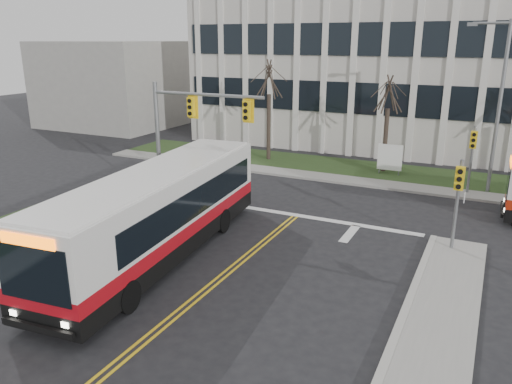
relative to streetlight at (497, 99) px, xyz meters
The scene contains 13 objects.
ground 18.81m from the streetlight, 116.37° to the right, with size 120.00×120.00×0.00m, color black.
sidewalk_cross 6.04m from the streetlight, 161.74° to the right, with size 44.00×1.60×0.14m, color #9E9B93.
building_lawn 6.23m from the streetlight, 149.29° to the left, with size 44.00×5.00×0.12m, color #2A411C.
office_building 14.15m from the streetlight, 102.38° to the left, with size 40.00×16.00×12.00m, color beige.
building_annex 35.43m from the streetlight, 163.93° to the left, with size 12.00×12.00×8.00m, color #9E9B93.
mast_arm_signal 16.39m from the streetlight, 146.49° to the right, with size 6.11×0.38×6.20m.
signal_pole_near 9.72m from the streetlight, 95.10° to the right, with size 0.34×0.39×3.80m.
signal_pole_far 2.93m from the streetlight, 136.05° to the right, with size 0.34×0.39×3.80m.
streetlight is the anchor object (origin of this frame).
directory_sign 6.96m from the streetlight, 166.77° to the left, with size 1.50×0.12×2.00m.
tree_left 14.15m from the streetlight, behind, with size 1.80×1.80×7.70m.
tree_mid 6.36m from the streetlight, 161.65° to the left, with size 1.80×1.80×6.82m.
bus_main 18.82m from the streetlight, 127.00° to the right, with size 2.77×12.78×3.41m, color silver, non-canonical shape.
Camera 1 is at (8.25, -13.22, 8.24)m, focal length 35.00 mm.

